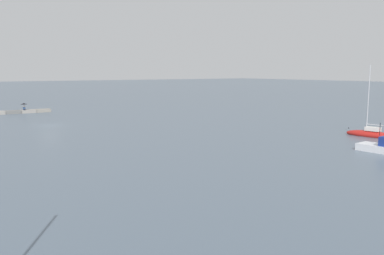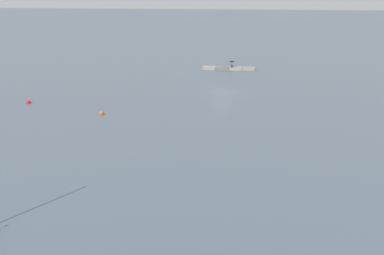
% 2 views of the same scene
% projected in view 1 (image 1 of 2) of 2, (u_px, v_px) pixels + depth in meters
% --- Properties ---
extents(ground_plane, '(500.00, 500.00, 0.00)m').
position_uv_depth(ground_plane, '(50.00, 126.00, 55.55)').
color(ground_plane, slate).
extents(seawall_pier, '(10.10, 1.75, 0.55)m').
position_uv_depth(seawall_pier, '(21.00, 112.00, 71.64)').
color(seawall_pier, gray).
rests_on(seawall_pier, ground_plane).
extents(person_seated_blue_left, '(0.42, 0.63, 0.73)m').
position_uv_depth(person_seated_blue_left, '(24.00, 109.00, 71.69)').
color(person_seated_blue_left, '#1E2333').
rests_on(person_seated_blue_left, seawall_pier).
extents(umbrella_open_black, '(1.19, 1.19, 1.26)m').
position_uv_depth(umbrella_open_black, '(24.00, 104.00, 71.72)').
color(umbrella_open_black, black).
rests_on(umbrella_open_black, seawall_pier).
extents(sailboat_red_near, '(2.52, 5.76, 8.36)m').
position_uv_depth(sailboat_red_near, '(370.00, 134.00, 46.31)').
color(sailboat_red_near, red).
rests_on(sailboat_red_near, ground_plane).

